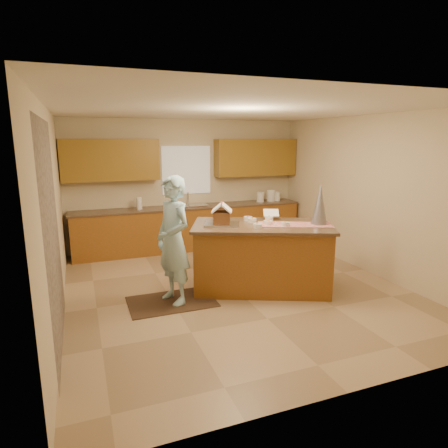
{
  "coord_description": "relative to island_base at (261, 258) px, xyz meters",
  "views": [
    {
      "loc": [
        -2.17,
        -5.26,
        2.27
      ],
      "look_at": [
        -0.1,
        0.2,
        1.0
      ],
      "focal_mm": 30.85,
      "sensor_mm": 36.0,
      "label": 1
    }
  ],
  "objects": [
    {
      "name": "paper_towel",
      "position": [
        -1.46,
        2.58,
        0.55
      ],
      "size": [
        0.11,
        0.11,
        0.24
      ],
      "primitive_type": "cylinder",
      "color": "white",
      "rests_on": "back_counter_top"
    },
    {
      "name": "back_counter_base",
      "position": [
        -0.39,
        2.58,
        -0.05
      ],
      "size": [
        4.8,
        0.6,
        0.88
      ],
      "primitive_type": "cube",
      "color": "brown",
      "rests_on": "floor"
    },
    {
      "name": "rug",
      "position": [
        -1.44,
        -0.04,
        -0.48
      ],
      "size": [
        1.22,
        0.8,
        0.01
      ],
      "primitive_type": "cube",
      "color": "black",
      "rests_on": "floor"
    },
    {
      "name": "wall_back",
      "position": [
        -0.39,
        2.88,
        0.86
      ],
      "size": [
        5.5,
        5.5,
        0.0
      ],
      "primitive_type": "plane",
      "color": "beige",
      "rests_on": "floor"
    },
    {
      "name": "upper_cabinet_right",
      "position": [
        1.16,
        2.7,
        1.41
      ],
      "size": [
        1.85,
        0.35,
        0.8
      ],
      "primitive_type": "cube",
      "color": "olive",
      "rests_on": "wall_back"
    },
    {
      "name": "table_runner",
      "position": [
        0.46,
        -0.2,
        0.54
      ],
      "size": [
        1.18,
        0.81,
        0.01
      ],
      "primitive_type": "cube",
      "rotation": [
        0.0,
        0.0,
        -0.41
      ],
      "color": "#AE0C0F",
      "rests_on": "island_top"
    },
    {
      "name": "faucet",
      "position": [
        -0.39,
        2.76,
        0.57
      ],
      "size": [
        0.03,
        0.03,
        0.28
      ],
      "primitive_type": "cylinder",
      "color": "silver",
      "rests_on": "back_counter_top"
    },
    {
      "name": "cookbook",
      "position": [
        0.32,
        0.32,
        0.63
      ],
      "size": [
        0.3,
        0.27,
        0.1
      ],
      "primitive_type": "cube",
      "rotation": [
        -1.13,
        0.0,
        -0.41
      ],
      "color": "white",
      "rests_on": "island_top"
    },
    {
      "name": "canister_c",
      "position": [
        1.66,
        2.58,
        0.53
      ],
      "size": [
        0.14,
        0.14,
        0.2
      ],
      "primitive_type": "cylinder",
      "color": "white",
      "rests_on": "back_counter_top"
    },
    {
      "name": "window_curtain",
      "position": [
        -0.39,
        2.85,
        1.16
      ],
      "size": [
        1.05,
        0.03,
        1.0
      ],
      "primitive_type": "cube",
      "color": "white",
      "rests_on": "wall_back"
    },
    {
      "name": "back_counter_top",
      "position": [
        -0.39,
        2.58,
        0.41
      ],
      "size": [
        4.85,
        0.63,
        0.04
      ],
      "primitive_type": "cube",
      "color": "brown",
      "rests_on": "back_counter_base"
    },
    {
      "name": "floor",
      "position": [
        -0.39,
        0.13,
        -0.49
      ],
      "size": [
        5.5,
        5.5,
        0.0
      ],
      "primitive_type": "plane",
      "color": "tan",
      "rests_on": "ground"
    },
    {
      "name": "wall_left",
      "position": [
        -2.89,
        0.13,
        0.86
      ],
      "size": [
        5.5,
        5.5,
        0.0
      ],
      "primitive_type": "plane",
      "color": "beige",
      "rests_on": "floor"
    },
    {
      "name": "upper_cabinet_left",
      "position": [
        -1.94,
        2.7,
        1.41
      ],
      "size": [
        1.85,
        0.35,
        0.8
      ],
      "primitive_type": "cube",
      "color": "olive",
      "rests_on": "wall_back"
    },
    {
      "name": "candy_bowls",
      "position": [
        0.05,
        0.06,
        0.56
      ],
      "size": [
        0.56,
        0.72,
        0.06
      ],
      "color": "orange",
      "rests_on": "island_top"
    },
    {
      "name": "sink",
      "position": [
        -0.39,
        2.58,
        0.4
      ],
      "size": [
        0.7,
        0.45,
        0.12
      ],
      "primitive_type": "cube",
      "color": "silver",
      "rests_on": "back_counter_top"
    },
    {
      "name": "baking_tray",
      "position": [
        -0.58,
        0.19,
        0.55
      ],
      "size": [
        0.62,
        0.55,
        0.03
      ],
      "primitive_type": "cube",
      "rotation": [
        0.0,
        0.0,
        -0.41
      ],
      "color": "silver",
      "rests_on": "island_top"
    },
    {
      "name": "wall_front",
      "position": [
        -0.39,
        -2.62,
        0.86
      ],
      "size": [
        5.5,
        5.5,
        0.0
      ],
      "primitive_type": "plane",
      "color": "beige",
      "rests_on": "floor"
    },
    {
      "name": "tinsel_tree",
      "position": [
        0.82,
        -0.29,
        0.84
      ],
      "size": [
        0.32,
        0.32,
        0.61
      ],
      "primitive_type": "cone",
      "rotation": [
        0.0,
        0.0,
        -0.41
      ],
      "color": "#B8B9C5",
      "rests_on": "island_top"
    },
    {
      "name": "canister_a",
      "position": [
        1.23,
        2.58,
        0.54
      ],
      "size": [
        0.16,
        0.16,
        0.22
      ],
      "primitive_type": "cylinder",
      "color": "white",
      "rests_on": "back_counter_top"
    },
    {
      "name": "island_base",
      "position": [
        0.0,
        0.0,
        0.0
      ],
      "size": [
        2.23,
        1.71,
        0.98
      ],
      "primitive_type": "cube",
      "rotation": [
        0.0,
        0.0,
        -0.41
      ],
      "color": "brown",
      "rests_on": "floor"
    },
    {
      "name": "boy",
      "position": [
        -1.39,
        -0.04,
        0.42
      ],
      "size": [
        0.62,
        0.76,
        1.8
      ],
      "primitive_type": "imported",
      "rotation": [
        0.0,
        0.0,
        -1.24
      ],
      "color": "#ADE2F6",
      "rests_on": "rug"
    },
    {
      "name": "wall_right",
      "position": [
        2.11,
        0.13,
        0.86
      ],
      "size": [
        5.5,
        5.5,
        0.0
      ],
      "primitive_type": "plane",
      "color": "beige",
      "rests_on": "floor"
    },
    {
      "name": "ceiling",
      "position": [
        -0.39,
        0.13,
        2.21
      ],
      "size": [
        5.5,
        5.5,
        0.0
      ],
      "primitive_type": "plane",
      "color": "silver",
      "rests_on": "floor"
    },
    {
      "name": "gingerbread_house",
      "position": [
        -0.58,
        0.19,
        0.68
      ],
      "size": [
        0.4,
        0.41,
        0.31
      ],
      "color": "brown",
      "rests_on": "baking_tray"
    },
    {
      "name": "island_top",
      "position": [
        -0.0,
        0.0,
        0.51
      ],
      "size": [
        2.35,
        1.82,
        0.04
      ],
      "primitive_type": "cube",
      "rotation": [
        0.0,
        0.0,
        -0.41
      ],
      "color": "brown",
      "rests_on": "island_base"
    },
    {
      "name": "canister_b",
      "position": [
        1.5,
        2.58,
        0.56
      ],
      "size": [
        0.18,
        0.18,
        0.26
      ],
      "primitive_type": "cylinder",
      "color": "white",
      "rests_on": "back_counter_top"
    },
    {
      "name": "stone_accent",
      "position": [
        -2.87,
        -0.67,
        0.76
      ],
      "size": [
        0.0,
        2.5,
        2.5
      ],
      "primitive_type": "plane",
      "rotation": [
        1.57,
        0.0,
        1.57
      ],
      "color": "gray",
      "rests_on": "wall_left"
    }
  ]
}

